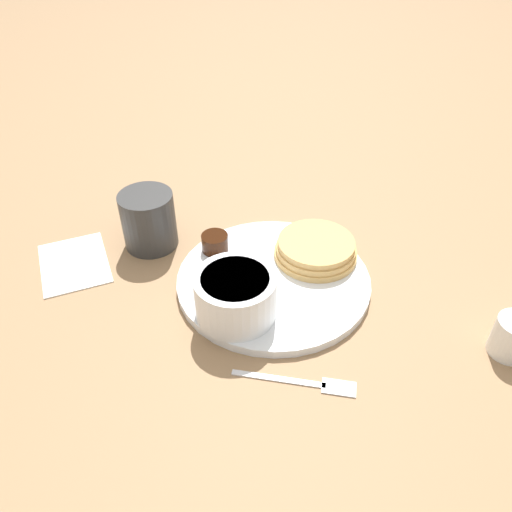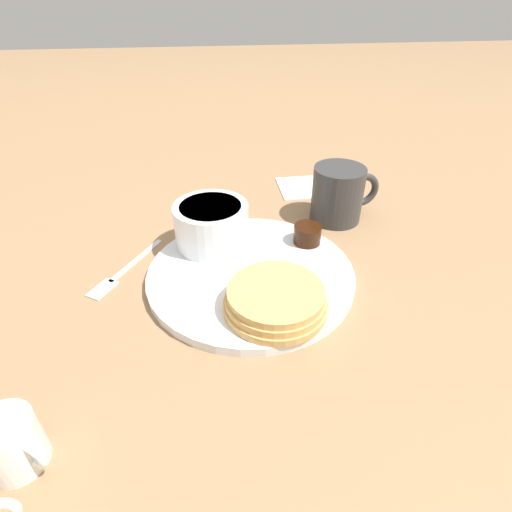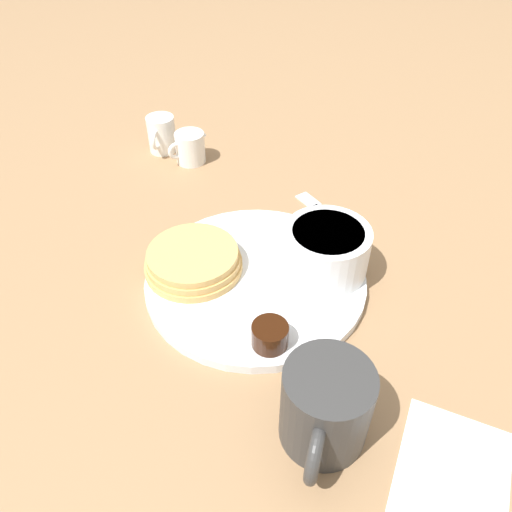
% 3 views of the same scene
% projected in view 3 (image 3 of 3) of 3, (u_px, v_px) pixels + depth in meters
% --- Properties ---
extents(ground_plane, '(4.00, 4.00, 0.00)m').
position_uv_depth(ground_plane, '(256.00, 283.00, 0.60)').
color(ground_plane, '#93704C').
extents(plate, '(0.26, 0.26, 0.01)m').
position_uv_depth(plate, '(256.00, 279.00, 0.59)').
color(plate, white).
rests_on(plate, ground_plane).
extents(pancake_stack, '(0.12, 0.12, 0.03)m').
position_uv_depth(pancake_stack, '(193.00, 260.00, 0.59)').
color(pancake_stack, tan).
rests_on(pancake_stack, plate).
extents(bowl, '(0.10, 0.10, 0.06)m').
position_uv_depth(bowl, '(326.00, 249.00, 0.58)').
color(bowl, white).
rests_on(bowl, plate).
extents(syrup_cup, '(0.04, 0.04, 0.03)m').
position_uv_depth(syrup_cup, '(270.00, 335.00, 0.50)').
color(syrup_cup, black).
rests_on(syrup_cup, plate).
extents(butter_ramekin, '(0.04, 0.04, 0.04)m').
position_uv_depth(butter_ramekin, '(341.00, 266.00, 0.58)').
color(butter_ramekin, white).
rests_on(butter_ramekin, plate).
extents(coffee_mug, '(0.11, 0.08, 0.08)m').
position_uv_depth(coffee_mug, '(325.00, 408.00, 0.42)').
color(coffee_mug, '#333333').
rests_on(coffee_mug, ground_plane).
extents(creamer_pitcher_near, '(0.06, 0.05, 0.05)m').
position_uv_depth(creamer_pitcher_near, '(190.00, 147.00, 0.79)').
color(creamer_pitcher_near, white).
rests_on(creamer_pitcher_near, ground_plane).
extents(creamer_pitcher_far, '(0.07, 0.04, 0.06)m').
position_uv_depth(creamer_pitcher_far, '(162.00, 134.00, 0.81)').
color(creamer_pitcher_far, white).
rests_on(creamer_pitcher_far, ground_plane).
extents(fork, '(0.08, 0.12, 0.00)m').
position_uv_depth(fork, '(323.00, 211.00, 0.70)').
color(fork, silver).
rests_on(fork, ground_plane).
extents(napkin, '(0.12, 0.09, 0.00)m').
position_uv_depth(napkin, '(452.00, 475.00, 0.42)').
color(napkin, white).
rests_on(napkin, ground_plane).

